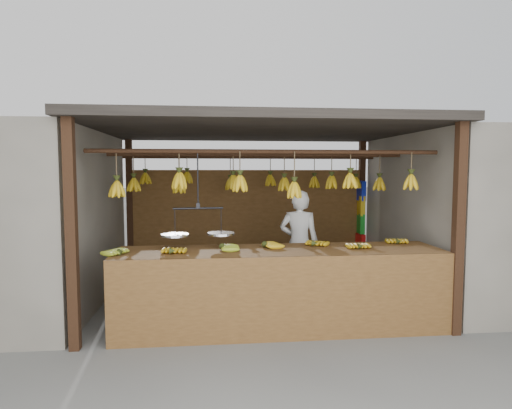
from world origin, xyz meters
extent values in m
plane|color=#5B5B57|center=(0.00, 0.00, 0.00)|extent=(80.00, 80.00, 0.00)
cube|color=black|center=(-2.00, -1.50, 1.15)|extent=(0.10, 0.10, 2.30)
cube|color=black|center=(2.00, -1.50, 1.15)|extent=(0.10, 0.10, 2.30)
cube|color=black|center=(-2.00, 1.50, 1.15)|extent=(0.10, 0.10, 2.30)
cube|color=black|center=(2.00, 1.50, 1.15)|extent=(0.10, 0.10, 2.30)
cube|color=black|center=(0.00, 0.00, 2.35)|extent=(4.30, 3.30, 0.10)
cylinder|color=black|center=(0.00, -1.00, 2.00)|extent=(4.00, 0.05, 0.05)
cylinder|color=black|center=(0.00, 0.00, 2.00)|extent=(4.00, 0.05, 0.05)
cylinder|color=black|center=(0.00, 1.00, 2.00)|extent=(4.00, 0.05, 0.05)
cube|color=brown|center=(0.00, 1.50, 0.90)|extent=(4.00, 0.06, 1.80)
cube|color=slate|center=(3.60, 0.00, 1.15)|extent=(3.00, 3.00, 2.30)
cube|color=brown|center=(0.13, -1.10, 0.86)|extent=(3.66, 0.81, 0.08)
cube|color=brown|center=(0.13, -1.51, 0.45)|extent=(3.66, 0.04, 0.90)
cube|color=black|center=(-1.60, -1.46, 0.41)|extent=(0.07, 0.07, 0.82)
cube|color=black|center=(1.86, -1.46, 0.41)|extent=(0.07, 0.07, 0.82)
cube|color=black|center=(-1.60, -0.74, 0.41)|extent=(0.07, 0.07, 0.82)
cube|color=black|center=(1.86, -0.74, 0.41)|extent=(0.07, 0.07, 0.82)
ellipsoid|color=#92A523|center=(-1.58, -1.26, 0.93)|extent=(0.30, 0.28, 0.06)
ellipsoid|color=gold|center=(-1.05, -1.28, 0.93)|extent=(0.21, 0.26, 0.06)
ellipsoid|color=#92A523|center=(-0.52, -1.10, 0.93)|extent=(0.24, 0.18, 0.06)
ellipsoid|color=gold|center=(-0.02, -1.00, 0.93)|extent=(0.28, 0.24, 0.06)
ellipsoid|color=gold|center=(0.56, -0.97, 0.93)|extent=(0.28, 0.30, 0.06)
ellipsoid|color=gold|center=(1.03, -1.21, 0.93)|extent=(0.18, 0.24, 0.06)
ellipsoid|color=gold|center=(1.60, -0.93, 0.93)|extent=(0.21, 0.26, 0.06)
ellipsoid|color=gold|center=(-1.67, -0.99, 1.58)|extent=(0.16, 0.16, 0.28)
ellipsoid|color=gold|center=(-0.99, -0.97, 1.67)|extent=(0.16, 0.16, 0.28)
ellipsoid|color=gold|center=(-0.32, -1.04, 1.64)|extent=(0.16, 0.16, 0.28)
ellipsoid|color=gold|center=(0.30, -1.04, 1.57)|extent=(0.16, 0.16, 0.28)
ellipsoid|color=gold|center=(0.97, -0.96, 1.67)|extent=(0.16, 0.16, 0.28)
ellipsoid|color=gold|center=(1.69, -1.02, 1.65)|extent=(0.16, 0.16, 0.28)
ellipsoid|color=gold|center=(-1.67, 0.03, 1.60)|extent=(0.16, 0.16, 0.28)
ellipsoid|color=gold|center=(-1.07, -0.03, 1.58)|extent=(0.16, 0.16, 0.28)
ellipsoid|color=gold|center=(-0.34, -0.01, 1.63)|extent=(0.16, 0.16, 0.28)
ellipsoid|color=gold|center=(0.37, 0.04, 1.60)|extent=(0.16, 0.16, 0.28)
ellipsoid|color=gold|center=(1.04, 0.05, 1.62)|extent=(0.16, 0.16, 0.28)
ellipsoid|color=gold|center=(1.70, -0.04, 1.60)|extent=(0.16, 0.16, 0.28)
ellipsoid|color=gold|center=(-1.66, 1.01, 1.67)|extent=(0.16, 0.16, 0.28)
ellipsoid|color=gold|center=(-1.02, 0.95, 1.68)|extent=(0.16, 0.16, 0.28)
ellipsoid|color=gold|center=(-0.34, 1.02, 1.57)|extent=(0.16, 0.16, 0.28)
ellipsoid|color=gold|center=(0.31, 1.01, 1.63)|extent=(0.16, 0.16, 0.28)
ellipsoid|color=gold|center=(1.02, 0.98, 1.60)|extent=(0.16, 0.16, 0.28)
ellipsoid|color=gold|center=(1.73, 1.02, 1.59)|extent=(0.16, 0.16, 0.28)
cylinder|color=black|center=(-0.79, -1.00, 1.68)|extent=(0.02, 0.02, 0.63)
cylinder|color=black|center=(-0.79, -1.00, 1.37)|extent=(0.56, 0.08, 0.02)
cylinder|color=silver|center=(-1.04, -1.03, 1.07)|extent=(0.30, 0.30, 0.02)
cylinder|color=silver|center=(-0.53, -0.97, 1.07)|extent=(0.30, 0.30, 0.02)
imported|color=white|center=(0.58, 0.05, 0.76)|extent=(0.64, 0.51, 1.52)
cube|color=#1426BF|center=(1.94, 1.35, 1.44)|extent=(0.08, 0.26, 0.34)
cube|color=yellow|center=(1.94, 1.35, 1.18)|extent=(0.08, 0.26, 0.34)
cube|color=#199926|center=(1.94, 1.35, 0.87)|extent=(0.08, 0.26, 0.34)
cube|color=red|center=(1.94, 1.35, 0.52)|extent=(0.08, 0.26, 0.34)
camera|label=1|loc=(-0.63, -5.80, 1.78)|focal=30.00mm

